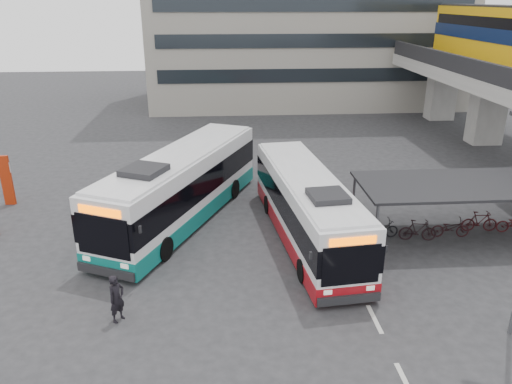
{
  "coord_description": "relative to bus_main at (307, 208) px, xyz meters",
  "views": [
    {
      "loc": [
        -2.53,
        -16.81,
        10.14
      ],
      "look_at": [
        -1.02,
        3.99,
        2.0
      ],
      "focal_mm": 35.0,
      "sensor_mm": 36.0,
      "label": 1
    }
  ],
  "objects": [
    {
      "name": "ground",
      "position": [
        -1.17,
        -3.18,
        -1.52
      ],
      "size": [
        120.0,
        120.0,
        0.0
      ],
      "primitive_type": "plane",
      "color": "#28282B",
      "rests_on": "ground"
    },
    {
      "name": "bike_shelter",
      "position": [
        7.3,
        -0.18,
        -0.07
      ],
      "size": [
        10.0,
        4.0,
        2.54
      ],
      "color": "#595B60",
      "rests_on": "ground"
    },
    {
      "name": "road_markings",
      "position": [
        1.33,
        -6.18,
        -1.51
      ],
      "size": [
        0.15,
        7.6,
        0.01
      ],
      "color": "beige",
      "rests_on": "ground"
    },
    {
      "name": "bus_main",
      "position": [
        0.0,
        0.0,
        0.0
      ],
      "size": [
        3.55,
        11.23,
        3.26
      ],
      "rotation": [
        0.0,
        0.0,
        0.11
      ],
      "color": "white",
      "rests_on": "ground"
    },
    {
      "name": "bus_teal",
      "position": [
        -5.64,
        2.54,
        0.17
      ],
      "size": [
        7.51,
        12.27,
        3.63
      ],
      "rotation": [
        0.0,
        0.0,
        -0.43
      ],
      "color": "white",
      "rests_on": "ground"
    },
    {
      "name": "pedestrian",
      "position": [
        -7.28,
        -5.6,
        -0.67
      ],
      "size": [
        0.69,
        0.74,
        1.69
      ],
      "primitive_type": "imported",
      "rotation": [
        0.0,
        0.0,
        0.94
      ],
      "color": "black",
      "rests_on": "ground"
    },
    {
      "name": "sign_totem_north",
      "position": [
        -14.82,
        5.11,
        -0.14
      ],
      "size": [
        0.58,
        0.18,
        2.66
      ],
      "rotation": [
        0.0,
        0.0,
        0.01
      ],
      "color": "#A6260A",
      "rests_on": "ground"
    }
  ]
}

